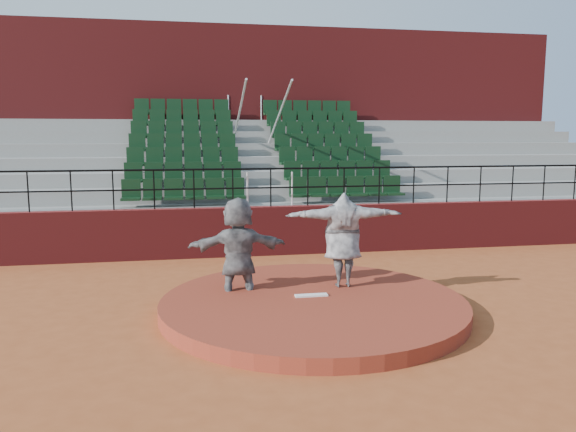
% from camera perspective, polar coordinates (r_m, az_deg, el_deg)
% --- Properties ---
extents(ground, '(90.00, 90.00, 0.00)m').
position_cam_1_polar(ground, '(10.32, 2.56, -9.69)').
color(ground, '#974822').
rests_on(ground, ground).
extents(pitchers_mound, '(5.50, 5.50, 0.25)m').
position_cam_1_polar(pitchers_mound, '(10.29, 2.57, -9.03)').
color(pitchers_mound, maroon).
rests_on(pitchers_mound, ground).
extents(pitching_rubber, '(0.60, 0.15, 0.03)m').
position_cam_1_polar(pitching_rubber, '(10.38, 2.38, -8.05)').
color(pitching_rubber, white).
rests_on(pitching_rubber, pitchers_mound).
extents(boundary_wall, '(24.00, 0.30, 1.30)m').
position_cam_1_polar(boundary_wall, '(14.95, -1.74, -1.50)').
color(boundary_wall, maroon).
rests_on(boundary_wall, ground).
extents(wall_railing, '(24.04, 0.05, 1.03)m').
position_cam_1_polar(wall_railing, '(14.78, -1.77, 3.78)').
color(wall_railing, black).
rests_on(wall_railing, boundary_wall).
extents(seating_deck, '(24.00, 5.97, 4.63)m').
position_cam_1_polar(seating_deck, '(18.43, -3.48, 2.82)').
color(seating_deck, gray).
rests_on(seating_deck, ground).
extents(press_box_facade, '(24.00, 3.00, 7.10)m').
position_cam_1_polar(press_box_facade, '(22.28, -4.79, 9.17)').
color(press_box_facade, maroon).
rests_on(press_box_facade, ground).
extents(pitcher, '(2.29, 0.78, 1.84)m').
position_cam_1_polar(pitcher, '(10.91, 5.60, -2.41)').
color(pitcher, black).
rests_on(pitcher, pitchers_mound).
extents(fielder, '(1.89, 0.63, 2.03)m').
position_cam_1_polar(fielder, '(10.68, -5.08, -3.47)').
color(fielder, black).
rests_on(fielder, ground).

